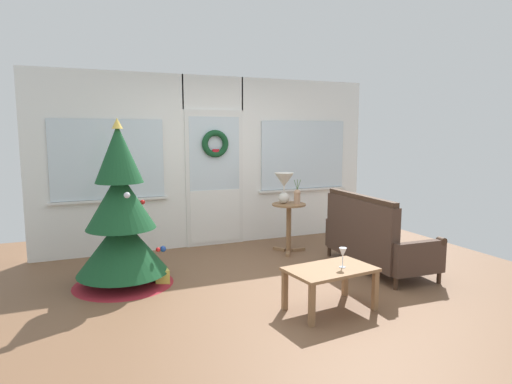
{
  "coord_description": "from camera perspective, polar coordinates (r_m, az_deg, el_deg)",
  "views": [
    {
      "loc": [
        -2.02,
        -4.34,
        1.72
      ],
      "look_at": [
        0.05,
        0.55,
        1.0
      ],
      "focal_mm": 31.0,
      "sensor_mm": 36.0,
      "label": 1
    }
  ],
  "objects": [
    {
      "name": "wine_glass",
      "position": [
        4.38,
        11.14,
        -7.75
      ],
      "size": [
        0.08,
        0.08,
        0.2
      ],
      "color": "silver",
      "rests_on": "coffee_table"
    },
    {
      "name": "coffee_table",
      "position": [
        4.4,
        9.57,
        -10.42
      ],
      "size": [
        0.89,
        0.61,
        0.42
      ],
      "color": "#8E6642",
      "rests_on": "ground"
    },
    {
      "name": "table_lamp",
      "position": [
        6.28,
        3.64,
        1.07
      ],
      "size": [
        0.28,
        0.28,
        0.44
      ],
      "color": "silver",
      "rests_on": "side_table"
    },
    {
      "name": "side_table",
      "position": [
        6.35,
        4.25,
        -3.35
      ],
      "size": [
        0.5,
        0.48,
        0.71
      ],
      "color": "#8E6642",
      "rests_on": "ground"
    },
    {
      "name": "back_wall_with_door",
      "position": [
        6.75,
        -5.48,
        3.97
      ],
      "size": [
        5.2,
        0.19,
        2.55
      ],
      "color": "white",
      "rests_on": "ground"
    },
    {
      "name": "christmas_tree",
      "position": [
        5.18,
        -16.99,
        -3.94
      ],
      "size": [
        1.12,
        1.12,
        1.88
      ],
      "color": "#4C331E",
      "rests_on": "ground"
    },
    {
      "name": "gift_box",
      "position": [
        5.25,
        -12.09,
        -10.65
      ],
      "size": [
        0.16,
        0.15,
        0.16
      ],
      "primitive_type": "cube",
      "color": "#D8C64C",
      "rests_on": "ground"
    },
    {
      "name": "ground_plane",
      "position": [
        5.09,
        1.94,
        -12.05
      ],
      "size": [
        6.76,
        6.76,
        0.0
      ],
      "primitive_type": "plane",
      "color": "brown"
    },
    {
      "name": "settee_sofa",
      "position": [
        5.77,
        14.76,
        -6.01
      ],
      "size": [
        0.77,
        1.59,
        0.96
      ],
      "color": "#3D281C",
      "rests_on": "ground"
    },
    {
      "name": "flower_vase",
      "position": [
        6.29,
        5.34,
        -0.48
      ],
      "size": [
        0.11,
        0.1,
        0.35
      ],
      "color": "tan",
      "rests_on": "side_table"
    }
  ]
}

